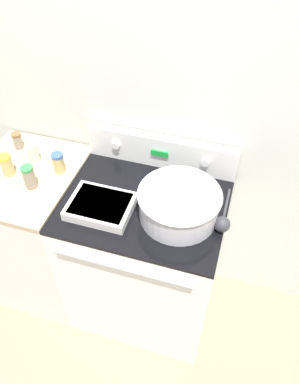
# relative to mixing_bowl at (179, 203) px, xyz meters

# --- Properties ---
(ground_plane) EXTENTS (12.00, 12.00, 0.00)m
(ground_plane) POSITION_rel_mixing_bowl_xyz_m (-0.17, -0.28, -1.01)
(ground_plane) COLOR gray
(kitchen_wall) EXTENTS (8.00, 0.05, 2.50)m
(kitchen_wall) POSITION_rel_mixing_bowl_xyz_m (-0.17, 0.38, 0.24)
(kitchen_wall) COLOR silver
(kitchen_wall) RESTS_ON ground_plane
(stove_range) EXTENTS (0.78, 0.65, 0.93)m
(stove_range) POSITION_rel_mixing_bowl_xyz_m (-0.17, 0.03, -0.55)
(stove_range) COLOR white
(stove_range) RESTS_ON ground_plane
(control_panel) EXTENTS (0.78, 0.07, 0.18)m
(control_panel) POSITION_rel_mixing_bowl_xyz_m (-0.17, 0.32, 0.01)
(control_panel) COLOR white
(control_panel) RESTS_ON stove_range
(side_counter) EXTENTS (0.53, 0.62, 0.94)m
(side_counter) POSITION_rel_mixing_bowl_xyz_m (-0.83, 0.03, -0.54)
(side_counter) COLOR silver
(side_counter) RESTS_ON ground_plane
(mixing_bowl) EXTENTS (0.38, 0.38, 0.15)m
(mixing_bowl) POSITION_rel_mixing_bowl_xyz_m (0.00, 0.00, 0.00)
(mixing_bowl) COLOR silver
(mixing_bowl) RESTS_ON stove_range
(casserole_dish) EXTENTS (0.29, 0.23, 0.05)m
(casserole_dish) POSITION_rel_mixing_bowl_xyz_m (-0.35, -0.07, -0.05)
(casserole_dish) COLOR silver
(casserole_dish) RESTS_ON stove_range
(ladle) EXTENTS (0.07, 0.29, 0.07)m
(ladle) POSITION_rel_mixing_bowl_xyz_m (0.20, -0.01, -0.05)
(ladle) COLOR #333338
(ladle) RESTS_ON stove_range
(spice_jar_blue_cap) EXTENTS (0.06, 0.06, 0.11)m
(spice_jar_blue_cap) POSITION_rel_mixing_bowl_xyz_m (-0.65, 0.11, -0.02)
(spice_jar_blue_cap) COLOR tan
(spice_jar_blue_cap) RESTS_ON side_counter
(spice_jar_green_cap) EXTENTS (0.06, 0.06, 0.13)m
(spice_jar_green_cap) POSITION_rel_mixing_bowl_xyz_m (-0.73, -0.04, -0.01)
(spice_jar_green_cap) COLOR gray
(spice_jar_green_cap) RESTS_ON side_counter
(spice_jar_white_cap) EXTENTS (0.05, 0.05, 0.11)m
(spice_jar_white_cap) POSITION_rel_mixing_bowl_xyz_m (-0.81, 0.14, -0.01)
(spice_jar_white_cap) COLOR beige
(spice_jar_white_cap) RESTS_ON side_counter
(spice_jar_yellow_cap) EXTENTS (0.06, 0.06, 0.11)m
(spice_jar_yellow_cap) POSITION_rel_mixing_bowl_xyz_m (-0.89, 0.01, -0.01)
(spice_jar_yellow_cap) COLOR tan
(spice_jar_yellow_cap) RESTS_ON side_counter
(spice_jar_brown_cap) EXTENTS (0.05, 0.05, 0.09)m
(spice_jar_brown_cap) POSITION_rel_mixing_bowl_xyz_m (-0.95, 0.22, -0.02)
(spice_jar_brown_cap) COLOR gray
(spice_jar_brown_cap) RESTS_ON side_counter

